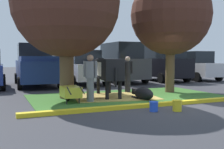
# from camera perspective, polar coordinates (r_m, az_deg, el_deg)

# --- Properties ---
(ground_plane) EXTENTS (80.00, 80.00, 0.00)m
(ground_plane) POSITION_cam_1_polar(r_m,az_deg,el_deg) (9.72, 11.24, -5.95)
(ground_plane) COLOR #38383D
(grass_island) EXTENTS (7.72, 4.30, 0.02)m
(grass_island) POSITION_cam_1_polar(r_m,az_deg,el_deg) (11.14, 3.37, -4.62)
(grass_island) COLOR #386B28
(grass_island) RESTS_ON ground
(curb_yellow) EXTENTS (8.92, 0.24, 0.12)m
(curb_yellow) POSITION_cam_1_polar(r_m,az_deg,el_deg) (9.16, 9.86, -6.14)
(curb_yellow) COLOR yellow
(curb_yellow) RESTS_ON ground
(hay_bedding) EXTENTS (3.57, 2.92, 0.04)m
(hay_bedding) POSITION_cam_1_polar(r_m,az_deg,el_deg) (10.98, 0.62, -4.65)
(hay_bedding) COLOR tan
(hay_bedding) RESTS_ON ground
(shade_tree_left) EXTENTS (4.15, 4.15, 5.74)m
(shade_tree_left) POSITION_cam_1_polar(r_m,az_deg,el_deg) (10.92, -9.57, 14.35)
(shade_tree_left) COLOR brown
(shade_tree_left) RESTS_ON ground
(shade_tree_right) EXTENTS (3.61, 3.61, 5.31)m
(shade_tree_right) POSITION_cam_1_polar(r_m,az_deg,el_deg) (12.84, 12.14, 11.99)
(shade_tree_right) COLOR brown
(shade_tree_right) RESTS_ON ground
(cow_holstein) EXTENTS (1.06, 3.12, 1.57)m
(cow_holstein) POSITION_cam_1_polar(r_m,az_deg,el_deg) (11.08, -0.91, 1.09)
(cow_holstein) COLOR black
(cow_holstein) RESTS_ON ground
(calf_lying) EXTENTS (0.51, 1.31, 0.48)m
(calf_lying) POSITION_cam_1_polar(r_m,az_deg,el_deg) (10.36, 6.49, -3.97)
(calf_lying) COLOR black
(calf_lying) RESTS_ON ground
(person_handler) EXTENTS (0.34, 0.45, 1.64)m
(person_handler) POSITION_cam_1_polar(r_m,az_deg,el_deg) (12.31, 3.29, 0.26)
(person_handler) COLOR black
(person_handler) RESTS_ON ground
(person_visitor_near) EXTENTS (0.41, 0.39, 1.70)m
(person_visitor_near) POSITION_cam_1_polar(r_m,az_deg,el_deg) (9.62, -4.56, -0.49)
(person_visitor_near) COLOR slate
(person_visitor_near) RESTS_ON ground
(wheelbarrow) EXTENTS (0.60, 1.60, 0.63)m
(wheelbarrow) POSITION_cam_1_polar(r_m,az_deg,el_deg) (9.70, -8.66, -3.63)
(wheelbarrow) COLOR gold
(wheelbarrow) RESTS_ON ground
(bucket_blue) EXTENTS (0.28, 0.28, 0.29)m
(bucket_blue) POSITION_cam_1_polar(r_m,az_deg,el_deg) (8.24, 8.70, -6.55)
(bucket_blue) COLOR blue
(bucket_blue) RESTS_ON ground
(bucket_yellow) EXTENTS (0.30, 0.30, 0.33)m
(bucket_yellow) POSITION_cam_1_polar(r_m,az_deg,el_deg) (8.41, 13.43, -6.28)
(bucket_yellow) COLOR yellow
(bucket_yellow) RESTS_ON ground
(pickup_truck_black) EXTENTS (2.33, 5.45, 2.42)m
(pickup_truck_black) POSITION_cam_1_polar(r_m,az_deg,el_deg) (16.10, -15.54, 1.73)
(pickup_truck_black) COLOR navy
(pickup_truck_black) RESTS_ON ground
(hatchback_white) EXTENTS (2.11, 4.45, 2.02)m
(hatchback_white) POSITION_cam_1_polar(r_m,az_deg,el_deg) (16.44, -6.00, 1.43)
(hatchback_white) COLOR silver
(hatchback_white) RESTS_ON ground
(suv_dark_grey) EXTENTS (2.22, 4.65, 2.52)m
(suv_dark_grey) POSITION_cam_1_polar(r_m,az_deg,el_deg) (17.56, 1.87, 2.51)
(suv_dark_grey) COLOR #3D3D42
(suv_dark_grey) RESTS_ON ground
(suv_black) EXTENTS (2.22, 4.65, 2.52)m
(suv_black) POSITION_cam_1_polar(r_m,az_deg,el_deg) (18.92, 10.35, 2.53)
(suv_black) COLOR black
(suv_black) RESTS_ON ground
(sedan_silver) EXTENTS (2.11, 4.45, 2.02)m
(sedan_silver) POSITION_cam_1_polar(r_m,az_deg,el_deg) (20.37, 16.85, 1.71)
(sedan_silver) COLOR silver
(sedan_silver) RESTS_ON ground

